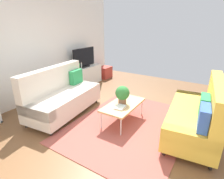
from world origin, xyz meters
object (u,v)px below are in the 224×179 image
(coffee_table, at_px, (123,105))
(tv_console, at_px, (85,76))
(vase_1, at_px, (74,67))
(bottle_1, at_px, (81,65))
(tv, at_px, (84,58))
(couch_beige, at_px, (63,96))
(storage_trunk, at_px, (105,72))
(couch_green, at_px, (197,114))
(vase_0, at_px, (71,67))
(potted_plant, at_px, (122,94))
(table_book_0, at_px, (120,107))
(bottle_0, at_px, (79,66))

(coffee_table, xyz_separation_m, tv_console, (1.49, 2.36, -0.07))
(tv_console, xyz_separation_m, vase_1, (-0.42, 0.05, 0.41))
(tv_console, relative_size, bottle_1, 7.31)
(tv_console, distance_m, tv, 0.63)
(couch_beige, relative_size, storage_trunk, 3.82)
(tv_console, height_order, bottle_1, bottle_1)
(couch_green, height_order, vase_0, couch_green)
(potted_plant, xyz_separation_m, bottle_1, (1.30, 2.29, 0.10))
(table_book_0, bearing_deg, vase_1, 62.65)
(tv_console, distance_m, bottle_1, 0.45)
(vase_1, bearing_deg, couch_green, -101.45)
(couch_green, bearing_deg, tv, 66.28)
(vase_0, bearing_deg, couch_beige, -142.80)
(tv, bearing_deg, vase_1, 170.60)
(tv_console, distance_m, vase_1, 0.59)
(tv_console, xyz_separation_m, vase_0, (-0.58, 0.05, 0.42))
(coffee_table, relative_size, tv_console, 0.79)
(tv, relative_size, storage_trunk, 1.92)
(couch_beige, bearing_deg, table_book_0, 90.71)
(potted_plant, bearing_deg, vase_1, 66.10)
(tv_console, relative_size, vase_1, 7.77)
(coffee_table, distance_m, tv_console, 2.79)
(couch_green, xyz_separation_m, table_book_0, (-0.49, 1.38, -0.01))
(vase_1, bearing_deg, table_book_0, -117.35)
(couch_green, relative_size, potted_plant, 5.04)
(coffee_table, relative_size, bottle_1, 5.74)
(couch_green, height_order, bottle_1, couch_green)
(couch_beige, relative_size, couch_green, 1.00)
(table_book_0, xyz_separation_m, bottle_0, (1.42, 2.36, 0.30))
(coffee_table, height_order, storage_trunk, storage_trunk)
(storage_trunk, distance_m, table_book_0, 3.62)
(coffee_table, xyz_separation_m, storage_trunk, (2.59, 2.26, -0.17))
(couch_beige, height_order, potted_plant, couch_beige)
(coffee_table, height_order, bottle_0, bottle_0)
(tv_console, height_order, table_book_0, tv_console)
(tv, bearing_deg, tv_console, 90.00)
(vase_0, relative_size, vase_1, 1.08)
(couch_beige, distance_m, coffee_table, 1.48)
(bottle_0, bearing_deg, bottle_1, 0.00)
(couch_beige, xyz_separation_m, bottle_1, (1.70, 0.90, 0.29))
(couch_green, height_order, storage_trunk, couch_green)
(tv, relative_size, potted_plant, 2.55)
(couch_beige, bearing_deg, bottle_0, -157.63)
(tv_console, height_order, bottle_0, bottle_0)
(coffee_table, distance_m, vase_0, 2.60)
(bottle_1, bearing_deg, tv, 6.34)
(coffee_table, bearing_deg, bottle_0, 62.37)
(couch_beige, relative_size, bottle_0, 10.69)
(tv, xyz_separation_m, vase_0, (-0.58, 0.07, -0.21))
(potted_plant, relative_size, table_book_0, 1.63)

